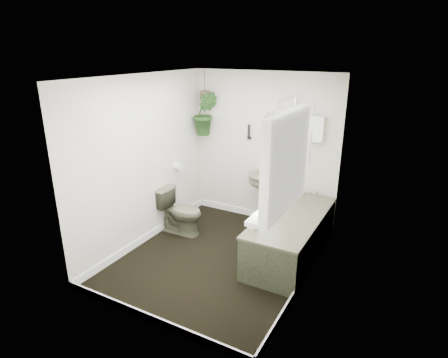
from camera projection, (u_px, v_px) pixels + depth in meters
The scene contains 22 objects.
floor at pixel (219, 259), 4.90m from camera, with size 2.30×2.80×0.02m, color black.
ceiling at pixel (217, 76), 4.13m from camera, with size 2.30×2.80×0.02m, color white.
wall_back at pixel (264, 149), 5.68m from camera, with size 2.30×0.02×2.30m, color silver.
wall_front at pixel (141, 219), 3.35m from camera, with size 2.30×0.02×2.30m, color silver.
wall_left at pixel (143, 162), 5.04m from camera, with size 0.02×2.80×2.30m, color silver.
wall_right at pixel (312, 191), 3.99m from camera, with size 0.02×2.80×2.30m, color silver.
skirting at pixel (218, 254), 4.88m from camera, with size 2.30×2.80×0.10m, color white.
bathtub at pixel (291, 236), 4.85m from camera, with size 0.72×1.72×0.58m, color #50513C, non-canonical shape.
bath_screen at pixel (284, 151), 5.08m from camera, with size 0.04×0.72×1.40m, color silver, non-canonical shape.
shower_box at pixel (317, 129), 5.13m from camera, with size 0.20×0.10×0.35m, color white.
oval_mirror at pixel (274, 128), 5.46m from camera, with size 0.46×0.03×0.62m, color beige.
wall_sconce at pixel (249, 132), 5.67m from camera, with size 0.04×0.04×0.22m, color black.
toilet_roll_holder at pixel (178, 166), 5.68m from camera, with size 0.11×0.11×0.11m, color white.
window_recess at pixel (286, 162), 3.28m from camera, with size 0.08×1.00×0.90m, color white.
window_sill at pixel (277, 205), 3.45m from camera, with size 0.18×1.00×0.04m, color white.
window_blinds at pixel (282, 162), 3.30m from camera, with size 0.01×0.86×0.76m, color white.
toilet at pixel (181, 211), 5.48m from camera, with size 0.38×0.66×0.68m, color #50513C.
pedestal_sink at pixel (264, 201), 5.59m from camera, with size 0.51×0.43×0.87m, color #50513C, non-canonical shape.
sill_plant at pixel (278, 184), 3.54m from camera, with size 0.24×0.21×0.27m, color black.
hanging_plant at pixel (205, 113), 5.79m from camera, with size 0.38×0.30×0.68m, color black.
soap_bottle at pixel (253, 221), 4.38m from camera, with size 0.09×0.09×0.20m, color #322E2E.
hanging_pot at pixel (205, 95), 5.69m from camera, with size 0.16×0.16×0.12m, color #4D3528.
Camera 1 is at (2.12, -3.72, 2.60)m, focal length 30.00 mm.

